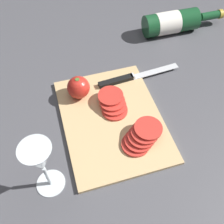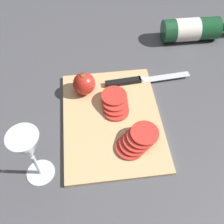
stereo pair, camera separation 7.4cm
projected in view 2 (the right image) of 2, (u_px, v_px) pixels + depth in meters
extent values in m
plane|color=#4C4C51|center=(118.00, 103.00, 0.81)|extent=(3.00, 3.00, 0.00)
cube|color=tan|center=(112.00, 119.00, 0.77)|extent=(0.38, 0.28, 0.01)
cylinder|color=#194C28|center=(191.00, 30.00, 0.97)|extent=(0.09, 0.21, 0.08)
cone|color=#194C28|center=(221.00, 28.00, 0.97)|extent=(0.08, 0.02, 0.08)
cylinder|color=white|center=(186.00, 30.00, 0.97)|extent=(0.09, 0.09, 0.08)
cylinder|color=silver|center=(41.00, 172.00, 0.67)|extent=(0.07, 0.07, 0.00)
cylinder|color=silver|center=(37.00, 165.00, 0.64)|extent=(0.01, 0.01, 0.08)
cone|color=silver|center=(28.00, 148.00, 0.57)|extent=(0.07, 0.07, 0.09)
cone|color=beige|center=(30.00, 153.00, 0.59)|extent=(0.03, 0.03, 0.04)
sphere|color=red|center=(84.00, 84.00, 0.80)|extent=(0.07, 0.07, 0.07)
cylinder|color=#47702D|center=(83.00, 76.00, 0.77)|extent=(0.01, 0.01, 0.01)
cube|color=silver|center=(165.00, 77.00, 0.86)|extent=(0.03, 0.17, 0.00)
cube|color=silver|center=(141.00, 79.00, 0.85)|extent=(0.02, 0.01, 0.01)
cube|color=black|center=(123.00, 82.00, 0.84)|extent=(0.03, 0.12, 0.01)
cylinder|color=red|center=(130.00, 147.00, 0.70)|extent=(0.08, 0.08, 0.01)
cylinder|color=red|center=(133.00, 144.00, 0.70)|extent=(0.08, 0.08, 0.01)
cylinder|color=red|center=(137.00, 140.00, 0.70)|extent=(0.08, 0.08, 0.01)
cylinder|color=red|center=(141.00, 137.00, 0.70)|extent=(0.08, 0.08, 0.01)
cylinder|color=red|center=(145.00, 133.00, 0.69)|extent=(0.08, 0.08, 0.01)
cylinder|color=red|center=(116.00, 111.00, 0.78)|extent=(0.08, 0.08, 0.01)
cylinder|color=red|center=(116.00, 106.00, 0.78)|extent=(0.08, 0.08, 0.01)
cylinder|color=red|center=(115.00, 101.00, 0.78)|extent=(0.08, 0.08, 0.01)
cylinder|color=red|center=(114.00, 97.00, 0.78)|extent=(0.08, 0.08, 0.01)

